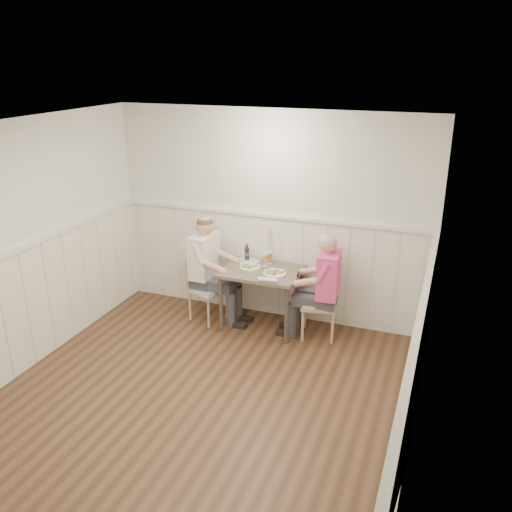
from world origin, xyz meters
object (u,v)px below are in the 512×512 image
Objects in this scene: dining_table at (262,278)px; beer_bottle at (247,253)px; grass_vase at (268,246)px; diner_cream at (208,276)px; chair_right at (324,301)px; man_in_pink at (324,295)px; chair_left at (205,286)px.

beer_bottle reaches higher than dining_table.
diner_cream is at bearing -154.41° from grass_vase.
beer_bottle is at bearing 33.07° from diner_cream.
chair_right is 1.15m from beer_bottle.
dining_table is 1.09× the size of chair_right.
diner_cream is at bearing -146.93° from beer_bottle.
man_in_pink is 0.95m from grass_vase.
diner_cream is at bearing -178.50° from chair_right.
dining_table is 0.77m from chair_left.
diner_cream reaches higher than chair_left.
dining_table is 0.70× the size of man_in_pink.
chair_right is 0.98m from grass_vase.
dining_table is at bearing 1.12° from diner_cream.
chair_left is 3.92× the size of beer_bottle.
chair_left is 0.60× the size of diner_cream.
dining_table is at bearing 179.92° from man_in_pink.
beer_bottle is (-1.06, 0.24, 0.38)m from chair_right.
chair_left is 1.89× the size of grass_vase.
man_in_pink is 3.05× the size of grass_vase.
dining_table is 4.45× the size of beer_bottle.
beer_bottle reaches higher than chair_left.
diner_cream reaches higher than beer_bottle.
diner_cream is (-1.49, -0.01, 0.02)m from man_in_pink.
grass_vase is at bearing 97.02° from dining_table.
chair_left is (-1.51, -0.07, -0.02)m from chair_right.
grass_vase is at bearing 25.59° from diner_cream.
beer_bottle reaches higher than chair_right.
man_in_pink is at bearing -69.99° from chair_right.
chair_right is at bearing 1.50° from diner_cream.
grass_vase reaches higher than beer_bottle.
diner_cream is at bearing 49.44° from chair_left.
chair_right is (0.76, 0.02, -0.19)m from dining_table.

